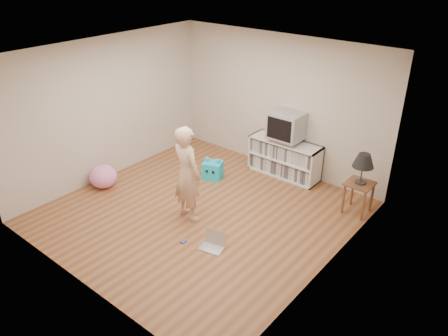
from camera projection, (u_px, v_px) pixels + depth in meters
ground at (201, 212)px, 7.27m from camera, size 4.50×4.50×0.00m
walls at (199, 141)px, 6.67m from camera, size 4.52×4.52×2.60m
ceiling at (196, 55)px, 6.08m from camera, size 4.50×4.50×0.01m
media_unit at (285, 158)px, 8.32m from camera, size 1.40×0.45×0.70m
dvd_deck at (286, 140)px, 8.13m from camera, size 0.45×0.35×0.07m
crt_tv at (287, 125)px, 8.00m from camera, size 0.60×0.53×0.50m
side_table at (359, 190)px, 7.09m from camera, size 0.42×0.42×0.55m
table_lamp at (364, 161)px, 6.85m from camera, size 0.34×0.34×0.52m
person at (187, 174)px, 6.79m from camera, size 0.63×0.46×1.59m
laptop at (213, 243)px, 6.41m from camera, size 0.40×0.35×0.24m
playing_cards at (184, 242)px, 6.53m from camera, size 0.07×0.10×0.02m
plush_blue at (213, 170)px, 8.26m from camera, size 0.42×0.38×0.40m
plush_pink at (103, 176)px, 7.94m from camera, size 0.57×0.57×0.42m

